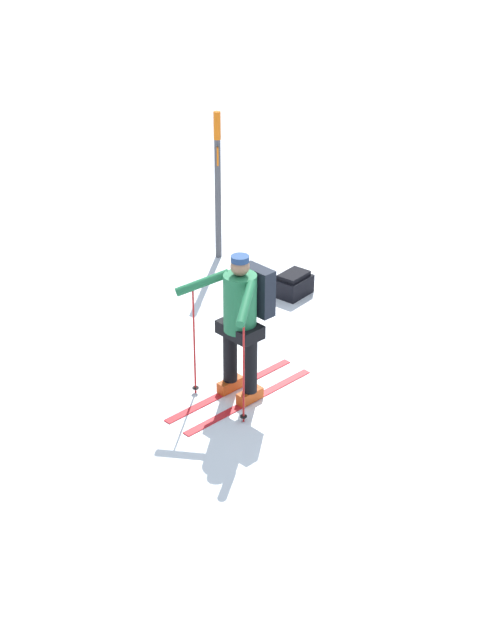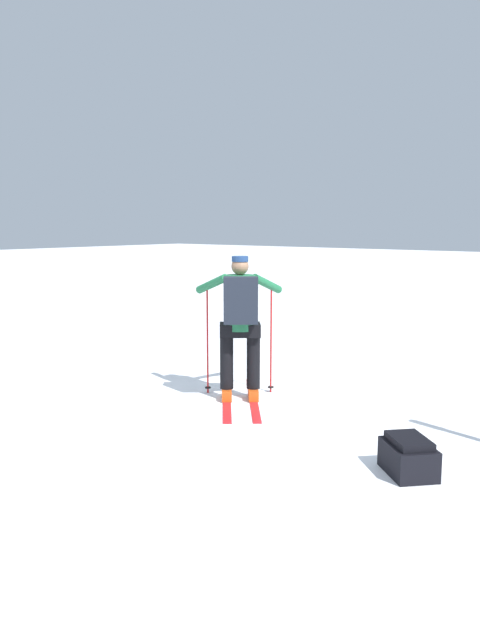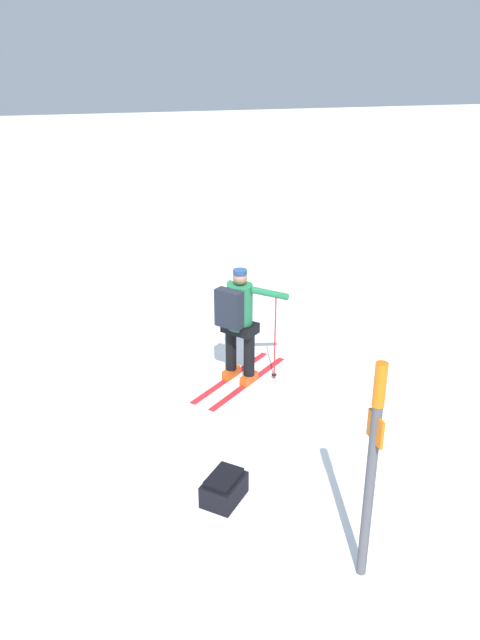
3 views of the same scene
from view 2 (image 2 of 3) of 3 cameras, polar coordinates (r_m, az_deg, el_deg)
The scene contains 3 objects.
ground_plane at distance 6.64m, azimuth -0.86°, elevation -8.39°, with size 80.00×80.00×0.00m, color white.
skier at distance 6.87m, azimuth 0.01°, elevation 0.17°, with size 1.43×1.59×1.61m.
dropped_backpack at distance 5.21m, azimuth 15.15°, elevation -11.96°, with size 0.57×0.56×0.30m.
Camera 2 is at (-4.05, 4.88, 1.96)m, focal length 35.00 mm.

